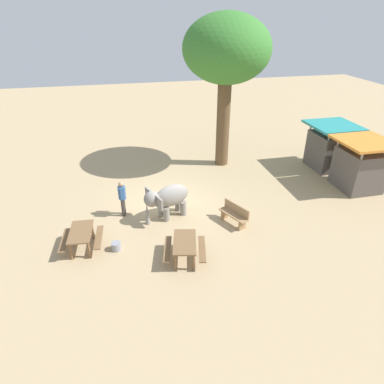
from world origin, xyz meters
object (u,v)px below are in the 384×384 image
object	(u,v)px
elephant	(168,198)
wooden_bench	(235,214)
shade_tree_main	(226,51)
picnic_table_far	(81,235)
picnic_table_near	(185,246)
market_stall_teal	(329,148)
feed_bucket	(116,246)
market_stall_orange	(359,167)
person_handler	(122,196)

from	to	relation	value
elephant	wooden_bench	xyz separation A→B (m)	(1.14, 2.64, -0.47)
shade_tree_main	picnic_table_far	bearing A→B (deg)	-49.04
picnic_table_near	market_stall_teal	xyz separation A→B (m)	(-6.12, 9.58, 0.55)
elephant	feed_bucket	size ratio (longest dim) A/B	5.86
market_stall_orange	feed_bucket	distance (m)	12.27
person_handler	shade_tree_main	distance (m)	9.02
shade_tree_main	market_stall_teal	distance (m)	7.80
shade_tree_main	picnic_table_far	xyz separation A→B (m)	(6.52, -7.51, -5.55)
person_handler	feed_bucket	distance (m)	2.60
elephant	feed_bucket	xyz separation A→B (m)	(1.85, -2.29, -0.78)
elephant	shade_tree_main	world-z (taller)	shade_tree_main
market_stall_orange	feed_bucket	size ratio (longest dim) A/B	7.00
person_handler	market_stall_orange	distance (m)	11.58
elephant	picnic_table_near	world-z (taller)	elephant
market_stall_orange	picnic_table_near	bearing A→B (deg)	-69.82
wooden_bench	picnic_table_far	distance (m)	6.15
picnic_table_near	market_stall_teal	distance (m)	11.38
market_stall_teal	elephant	bearing A→B (deg)	-71.82
market_stall_teal	feed_bucket	size ratio (longest dim) A/B	7.00
picnic_table_far	market_stall_orange	bearing A→B (deg)	103.03
person_handler	picnic_table_near	distance (m)	4.07
shade_tree_main	market_stall_orange	bearing A→B (deg)	51.90
person_handler	picnic_table_near	bearing A→B (deg)	-46.40
market_stall_teal	feed_bucket	xyz separation A→B (m)	(5.04, -11.99, -0.98)
shade_tree_main	feed_bucket	xyz separation A→B (m)	(6.91, -6.29, -5.97)
shade_tree_main	feed_bucket	distance (m)	11.09
shade_tree_main	wooden_bench	world-z (taller)	shade_tree_main
wooden_bench	feed_bucket	bearing A→B (deg)	72.87
shade_tree_main	wooden_bench	size ratio (longest dim) A/B	5.56
person_handler	market_stall_orange	bearing A→B (deg)	13.98
elephant	market_stall_teal	distance (m)	10.22
person_handler	picnic_table_near	xyz separation A→B (m)	(3.53, 2.00, -0.36)
elephant	feed_bucket	distance (m)	3.04
market_stall_teal	picnic_table_far	bearing A→B (deg)	-70.59
market_stall_orange	wooden_bench	bearing A→B (deg)	-76.28
picnic_table_far	market_stall_orange	world-z (taller)	market_stall_orange
picnic_table_far	market_stall_orange	size ratio (longest dim) A/B	0.64
market_stall_teal	market_stall_orange	bearing A→B (deg)	0.00
picnic_table_near	picnic_table_far	world-z (taller)	same
person_handler	market_stall_teal	world-z (taller)	market_stall_teal
elephant	wooden_bench	world-z (taller)	elephant
shade_tree_main	feed_bucket	world-z (taller)	shade_tree_main
feed_bucket	market_stall_teal	bearing A→B (deg)	112.79
picnic_table_near	picnic_table_far	xyz separation A→B (m)	(-1.46, -3.64, 0.00)
shade_tree_main	picnic_table_near	bearing A→B (deg)	-25.89
market_stall_orange	feed_bucket	world-z (taller)	market_stall_orange
picnic_table_far	feed_bucket	size ratio (longest dim) A/B	4.46
person_handler	picnic_table_far	size ratio (longest dim) A/B	1.01
person_handler	market_stall_teal	xyz separation A→B (m)	(-2.59, 11.58, 0.19)
picnic_table_near	market_stall_teal	world-z (taller)	market_stall_teal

